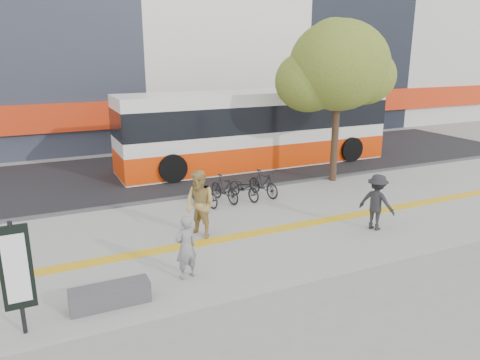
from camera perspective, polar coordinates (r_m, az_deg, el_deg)
name	(u,v)px	position (r m, az deg, el deg)	size (l,w,h in m)	color
ground	(208,262)	(11.67, -3.98, -10.16)	(120.00, 120.00, 0.00)	gray
sidewalk	(189,239)	(12.95, -6.39, -7.32)	(40.00, 7.00, 0.08)	slate
tactile_strip	(195,244)	(12.49, -5.66, -7.96)	(40.00, 0.45, 0.01)	gold
street	(132,176)	(19.85, -13.36, 0.54)	(40.00, 8.00, 0.06)	black
curb	(157,202)	(16.09, -10.41, -2.71)	(40.00, 0.25, 0.14)	#39393B
bench	(110,295)	(9.93, -15.95, -13.73)	(1.60, 0.45, 0.45)	#39393B
signboard	(16,270)	(9.14, -26.21, -10.03)	(0.55, 0.10, 2.20)	black
street_tree	(336,68)	(18.25, 11.99, 13.60)	(4.40, 3.80, 6.31)	#311F16
bus	(256,131)	(20.86, 2.06, 6.19)	(12.56, 2.98, 3.34)	silver
bicycle_row	(234,188)	(15.83, -0.81, -1.03)	(3.11, 1.70, 0.94)	black
seated_woman	(186,247)	(10.48, -6.80, -8.35)	(0.55, 0.36, 1.51)	black
pedestrian_tan	(200,204)	(12.61, -5.05, -3.07)	(0.93, 0.73, 1.92)	#AB8B4A
pedestrian_dark	(377,202)	(13.76, 16.75, -2.66)	(1.07, 0.61, 1.65)	black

